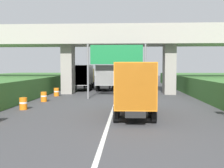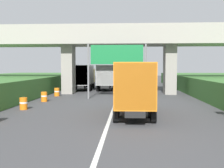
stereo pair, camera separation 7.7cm
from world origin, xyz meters
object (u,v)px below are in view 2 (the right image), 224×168
at_px(overhead_highway_sign, 117,58).
at_px(car_green, 146,79).
at_px(truck_orange, 134,86).
at_px(car_black, 130,82).
at_px(construction_barrel_2, 23,103).
at_px(construction_barrel_4, 57,92).
at_px(truck_silver, 107,76).
at_px(truck_yellow, 84,76).
at_px(construction_barrel_3, 44,97).

distance_m(overhead_highway_sign, car_green, 27.74).
distance_m(truck_orange, car_black, 25.92).
bearing_deg(truck_orange, construction_barrel_2, 165.93).
bearing_deg(construction_barrel_2, construction_barrel_4, 89.82).
height_order(car_green, construction_barrel_2, car_green).
xyz_separation_m(truck_orange, car_black, (0.04, 25.90, -1.08)).
bearing_deg(construction_barrel_2, truck_silver, 74.34).
bearing_deg(car_green, construction_barrel_2, -108.44).
distance_m(truck_silver, car_black, 7.17).
distance_m(truck_yellow, construction_barrel_3, 13.12).
xyz_separation_m(truck_yellow, construction_barrel_3, (-1.60, -12.94, -1.47)).
distance_m(overhead_highway_sign, truck_silver, 10.72).
bearing_deg(car_green, overhead_highway_sign, -99.97).
distance_m(truck_orange, car_green, 36.56).
bearing_deg(construction_barrel_3, construction_barrel_4, 90.76).
relative_size(overhead_highway_sign, truck_silver, 0.81).
distance_m(truck_yellow, construction_barrel_2, 17.79).
bearing_deg(construction_barrel_3, construction_barrel_2, -91.13).
bearing_deg(truck_silver, car_black, 62.41).
distance_m(overhead_highway_sign, construction_barrel_4, 7.87).
distance_m(car_green, construction_barrel_2, 36.21).
xyz_separation_m(car_black, car_green, (3.25, 10.49, 0.00)).
distance_m(truck_orange, construction_barrel_4, 14.14).
xyz_separation_m(overhead_highway_sign, truck_orange, (1.48, -9.26, -2.11)).
bearing_deg(truck_orange, truck_silver, 99.38).
bearing_deg(overhead_highway_sign, car_black, 84.77).
height_order(car_black, construction_barrel_4, car_black).
xyz_separation_m(construction_barrel_3, construction_barrel_4, (-0.06, 4.71, 0.00)).
height_order(construction_barrel_2, construction_barrel_4, same).
relative_size(overhead_highway_sign, construction_barrel_2, 6.53).
bearing_deg(truck_orange, overhead_highway_sign, 99.10).
xyz_separation_m(overhead_highway_sign, car_green, (4.77, 27.14, -3.19)).
bearing_deg(truck_yellow, car_green, 59.68).
bearing_deg(construction_barrel_4, truck_yellow, 78.60).
bearing_deg(car_black, truck_yellow, -136.41).
bearing_deg(truck_yellow, construction_barrel_3, -97.03).
relative_size(truck_yellow, truck_orange, 1.00).
bearing_deg(overhead_highway_sign, construction_barrel_4, 161.62).
height_order(truck_silver, construction_barrel_4, truck_silver).
distance_m(truck_yellow, truck_orange, 20.73).
xyz_separation_m(truck_yellow, construction_barrel_4, (-1.66, -8.23, -1.47)).
relative_size(overhead_highway_sign, truck_orange, 0.81).
height_order(overhead_highway_sign, car_green, overhead_highway_sign).
bearing_deg(truck_orange, car_black, 89.91).
height_order(truck_yellow, car_black, truck_yellow).
bearing_deg(construction_barrel_4, overhead_highway_sign, -18.38).
bearing_deg(car_green, car_black, -107.20).
xyz_separation_m(car_black, construction_barrel_2, (-8.21, -23.86, -0.40)).
bearing_deg(construction_barrel_4, truck_silver, 59.02).
xyz_separation_m(truck_silver, car_black, (3.28, 6.28, -1.08)).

